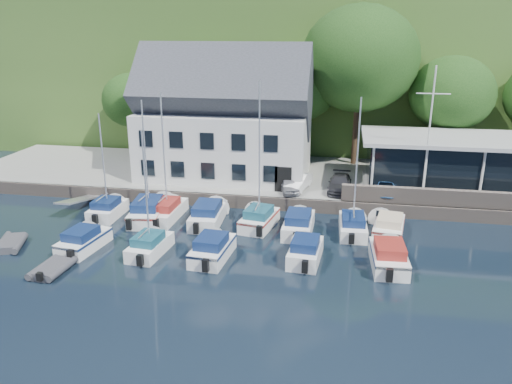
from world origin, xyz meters
TOP-DOWN VIEW (x-y plane):
  - ground at (0.00, 0.00)m, footprint 180.00×180.00m
  - quay at (0.00, 17.50)m, footprint 60.00×13.00m
  - quay_face at (0.00, 11.00)m, footprint 60.00×0.30m
  - hillside at (0.00, 62.00)m, footprint 160.00×75.00m
  - field_patch at (8.00, 70.00)m, footprint 50.00×30.00m
  - harbor_building at (-7.00, 16.50)m, footprint 14.40×8.20m
  - club_pavilion at (11.00, 16.00)m, footprint 13.20×7.20m
  - seawall at (12.00, 11.40)m, footprint 18.00×0.50m
  - gangway at (-16.50, 9.00)m, footprint 1.20×6.00m
  - car_silver at (-1.10, 12.61)m, footprint 2.25×3.45m
  - car_white at (-0.39, 13.35)m, footprint 2.05×3.84m
  - car_dgrey at (2.83, 13.47)m, footprint 1.92×4.23m
  - car_blue at (6.26, 13.09)m, footprint 1.51×3.58m
  - flagpole at (8.96, 12.79)m, footprint 2.33×0.20m
  - tree_0 at (-17.71, 22.18)m, footprint 5.87×5.87m
  - tree_1 at (-11.08, 22.03)m, footprint 7.55×7.55m
  - tree_2 at (-1.59, 22.60)m, footprint 7.99×7.99m
  - tree_3 at (3.96, 22.07)m, footprint 10.41×10.41m
  - tree_4 at (12.00, 21.91)m, footprint 7.28×7.28m
  - boat_r1_0 at (-13.76, 7.55)m, footprint 2.06×5.09m
  - boat_r1_1 at (-10.63, 7.68)m, footprint 3.26×7.39m
  - boat_r1_2 at (-9.36, 7.96)m, footprint 2.05×6.48m
  - boat_r1_3 at (-6.22, 7.67)m, footprint 2.48×6.73m
  - boat_r1_4 at (-2.52, 7.48)m, footprint 2.93×5.70m
  - boat_r1_5 at (0.25, 7.04)m, footprint 2.14×6.08m
  - boat_r1_6 at (3.86, 7.53)m, footprint 2.14×5.84m
  - boat_r1_7 at (6.23, 7.78)m, footprint 2.85×5.85m
  - boat_r2_0 at (-12.69, 2.01)m, footprint 2.60×5.53m
  - boat_r2_1 at (-8.38, 2.09)m, footprint 2.29×5.31m
  - boat_r2_2 at (-4.44, 2.13)m, footprint 2.45×5.64m
  - boat_r2_3 at (1.06, 2.84)m, footprint 2.28×5.28m
  - boat_r2_4 at (5.86, 2.90)m, footprint 2.39×6.02m
  - dinghy_0 at (-17.40, 1.51)m, footprint 2.53×3.19m
  - dinghy_1 at (-12.90, -1.22)m, footprint 1.83×2.89m

SIDE VIEW (x-z plane):
  - ground at x=0.00m, z-range 0.00..0.00m
  - gangway at x=-16.50m, z-range -0.70..0.70m
  - dinghy_0 at x=-17.40m, z-range 0.00..0.65m
  - dinghy_1 at x=-12.90m, z-range 0.00..0.66m
  - quay at x=0.00m, z-range 0.00..1.00m
  - quay_face at x=0.00m, z-range 0.00..1.00m
  - boat_r1_7 at x=6.23m, z-range 0.00..1.37m
  - boat_r2_0 at x=-12.69m, z-range 0.00..1.43m
  - boat_r2_3 at x=1.06m, z-range 0.00..1.50m
  - boat_r1_5 at x=0.25m, z-range 0.00..1.50m
  - boat_r2_2 at x=-4.44m, z-range 0.00..1.53m
  - boat_r1_3 at x=-6.22m, z-range 0.00..1.53m
  - boat_r2_4 at x=5.86m, z-range 0.00..1.55m
  - car_silver at x=-1.10m, z-range 1.00..2.09m
  - seawall at x=12.00m, z-range 1.00..2.20m
  - car_dgrey at x=2.83m, z-range 1.00..2.20m
  - car_white at x=-0.39m, z-range 1.00..2.20m
  - car_blue at x=6.26m, z-range 1.00..2.21m
  - club_pavilion at x=11.00m, z-range 1.00..5.10m
  - boat_r2_1 at x=-8.38m, z-range 0.00..8.29m
  - boat_r1_6 at x=3.86m, z-range 0.00..8.47m
  - boat_r1_0 at x=-13.76m, z-range 0.00..8.53m
  - boat_r1_2 at x=-9.36m, z-range 0.00..8.75m
  - boat_r1_4 at x=-2.52m, z-range 0.00..9.08m
  - boat_r1_1 at x=-10.63m, z-range 0.00..9.50m
  - tree_0 at x=-17.71m, z-range 1.00..9.02m
  - harbor_building at x=-7.00m, z-range 1.00..9.70m
  - flagpole at x=8.96m, z-range 1.00..10.70m
  - tree_4 at x=12.00m, z-range 1.00..10.95m
  - tree_1 at x=-11.08m, z-range 1.00..11.32m
  - tree_2 at x=-1.59m, z-range 1.00..11.91m
  - hillside at x=0.00m, z-range 0.00..16.00m
  - tree_3 at x=3.96m, z-range 1.00..15.22m
  - field_patch at x=8.00m, z-range 16.00..16.30m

